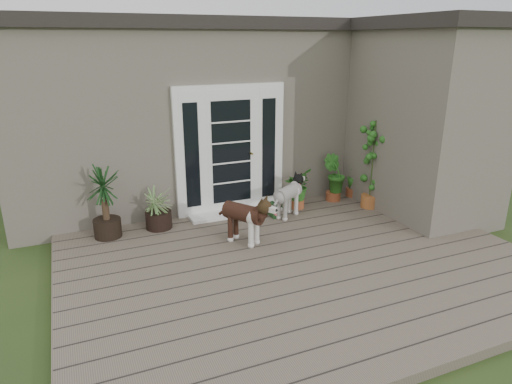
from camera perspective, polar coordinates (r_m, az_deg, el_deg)
name	(u,v)px	position (r m, az deg, el deg)	size (l,w,h in m)	color
deck	(302,265)	(6.21, 5.82, -9.18)	(6.20, 4.60, 0.12)	#6B5B4C
house_main	(205,111)	(9.53, -6.40, 10.09)	(7.40, 4.00, 3.10)	#665E54
roof_main	(202,26)	(9.43, -6.78, 20.05)	(7.60, 4.20, 0.20)	#2D2826
house_wing	(425,127)	(8.25, 20.45, 7.72)	(1.60, 2.40, 3.10)	#665E54
roof_wing	(437,23)	(8.14, 21.83, 19.17)	(1.80, 2.60, 0.20)	#2D2826
door_unit	(231,150)	(7.63, -3.21, 5.31)	(1.90, 0.14, 2.15)	white
door_step	(236,212)	(7.76, -2.57, -2.57)	(1.60, 0.40, 0.05)	white
brindle_dog	(244,221)	(6.56, -1.57, -3.66)	(0.35, 0.81, 0.68)	#402217
white_dog	(288,199)	(7.55, 4.03, -0.92)	(0.31, 0.73, 0.61)	silver
spider_plant	(158,206)	(7.22, -12.25, -1.76)	(0.68, 0.68, 0.72)	#95BB73
yucca	(105,202)	(7.04, -18.49, -1.18)	(0.77, 0.77, 1.11)	black
herb_a	(298,191)	(7.95, 5.25, 0.10)	(0.49, 0.49, 0.62)	#28651C
herb_b	(334,184)	(8.43, 9.76, 1.05)	(0.43, 0.43, 0.64)	#154C17
herb_c	(355,182)	(8.76, 12.29, 1.27)	(0.36, 0.36, 0.56)	#17531C
sapling	(373,163)	(8.08, 14.45, 3.49)	(0.47, 0.47, 1.60)	#17531A
clog_left	(276,205)	(8.02, 2.47, -1.71)	(0.13, 0.29, 0.09)	#143415
clog_right	(273,214)	(7.64, 2.17, -2.74)	(0.14, 0.30, 0.09)	#163816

